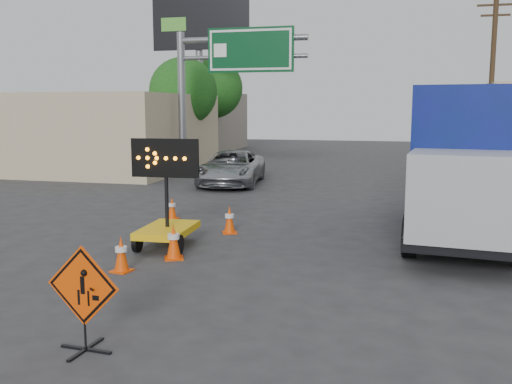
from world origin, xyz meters
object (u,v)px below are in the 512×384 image
at_px(construction_sign, 83,296).
at_px(pickup_truck, 231,168).
at_px(arrow_board, 167,223).
at_px(box_truck, 467,170).

bearing_deg(construction_sign, pickup_truck, 104.22).
bearing_deg(pickup_truck, arrow_board, -87.81).
relative_size(construction_sign, box_truck, 0.18).
height_order(construction_sign, arrow_board, arrow_board).
bearing_deg(box_truck, construction_sign, -117.35).
bearing_deg(arrow_board, construction_sign, -80.59).
distance_m(arrow_board, pickup_truck, 11.21).
xyz_separation_m(arrow_board, pickup_truck, (-1.73, 11.07, 0.14)).
bearing_deg(arrow_board, box_truck, 20.73).
bearing_deg(pickup_truck, construction_sign, -86.67).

